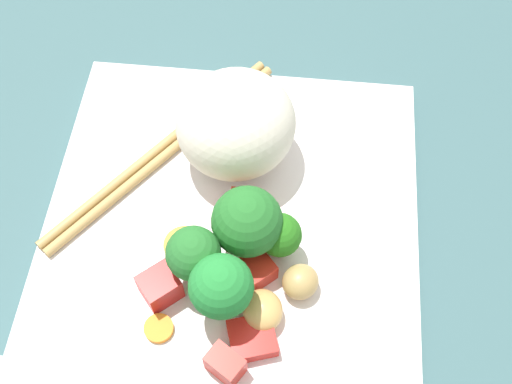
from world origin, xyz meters
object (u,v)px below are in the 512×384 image
Objects in this scene: rice_mound at (239,124)px; carrot_slice_1 at (159,328)px; chopstick_pair at (163,151)px; square_plate at (232,220)px; broccoli_floret_2 at (194,255)px.

carrot_slice_1 is at bearing 162.95° from rice_mound.
chopstick_pair is (-0.35, 6.33, -3.64)cm from rice_mound.
square_plate is at bearing 177.45° from rice_mound.
rice_mound reaches higher than square_plate.
chopstick_pair is (5.38, 6.08, 1.35)cm from square_plate.
carrot_slice_1 is at bearing 151.16° from broccoli_floret_2.
square_plate is 10.60cm from carrot_slice_1.
broccoli_floret_2 is at bearing 158.39° from square_plate.
carrot_slice_1 is at bearing 46.10° from chopstick_pair.
rice_mound is at bearing -2.55° from square_plate.
square_plate is 7.60cm from rice_mound.
carrot_slice_1 is 0.10× the size of chopstick_pair.
square_plate is 3.07× the size of rice_mound.
broccoli_floret_2 is at bearing 60.00° from chopstick_pair.
rice_mound is 4.50× the size of carrot_slice_1.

